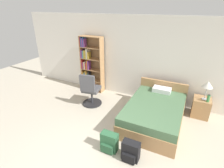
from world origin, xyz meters
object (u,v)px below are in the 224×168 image
at_px(water_bottle, 208,98).
at_px(backpack_green, 109,142).
at_px(table_lamp, 208,85).
at_px(nightstand, 201,107).
at_px(backpack_black, 131,151).
at_px(office_chair, 90,91).
at_px(bookshelf, 90,64).
at_px(bed, 155,112).

relative_size(water_bottle, backpack_green, 0.49).
xyz_separation_m(table_lamp, water_bottle, (0.08, -0.09, -0.33)).
height_order(nightstand, backpack_black, nightstand).
distance_m(office_chair, backpack_black, 2.34).
distance_m(bookshelf, table_lamp, 3.68).
xyz_separation_m(bed, table_lamp, (1.11, 0.81, 0.67)).
bearing_deg(bed, bookshelf, 159.75).
relative_size(nightstand, table_lamp, 1.02).
distance_m(nightstand, water_bottle, 0.40).
xyz_separation_m(bookshelf, backpack_green, (1.95, -2.37, -0.78)).
distance_m(bookshelf, backpack_green, 3.16).
bearing_deg(backpack_green, office_chair, 133.50).
bearing_deg(bookshelf, nightstand, -1.87).
distance_m(table_lamp, backpack_black, 2.69).
distance_m(water_bottle, backpack_black, 2.58).
bearing_deg(water_bottle, bed, -148.99).
relative_size(bookshelf, water_bottle, 9.18).
relative_size(bed, table_lamp, 3.87).
bearing_deg(bed, backpack_green, -113.71).
relative_size(backpack_black, backpack_green, 0.98).
relative_size(nightstand, backpack_green, 1.26).
distance_m(nightstand, backpack_black, 2.58).
bearing_deg(office_chair, backpack_black, -38.25).
distance_m(office_chair, backpack_green, 1.96).
height_order(office_chair, water_bottle, office_chair).
height_order(bed, water_bottle, bed).
bearing_deg(nightstand, table_lamp, -36.22).
height_order(office_chair, nightstand, office_chair).
bearing_deg(water_bottle, backpack_black, -121.39).
xyz_separation_m(nightstand, table_lamp, (0.03, -0.02, 0.70)).
bearing_deg(office_chair, bookshelf, 122.58).
height_order(office_chair, backpack_black, office_chair).
xyz_separation_m(office_chair, table_lamp, (3.07, 0.82, 0.49)).
distance_m(table_lamp, backpack_green, 2.92).
bearing_deg(bookshelf, table_lamp, -2.18).
bearing_deg(backpack_black, bed, 84.77).
xyz_separation_m(bookshelf, backpack_black, (2.44, -2.40, -0.78)).
height_order(bookshelf, backpack_green, bookshelf).
xyz_separation_m(nightstand, water_bottle, (0.11, -0.11, 0.37)).
distance_m(bookshelf, office_chair, 1.25).
bearing_deg(backpack_green, backpack_black, -3.77).
bearing_deg(backpack_black, backpack_green, 176.23).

